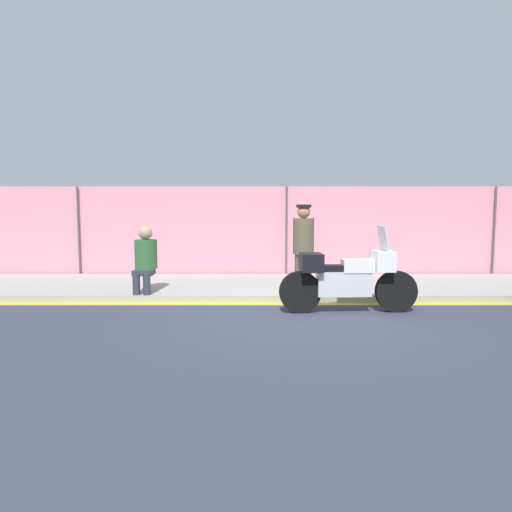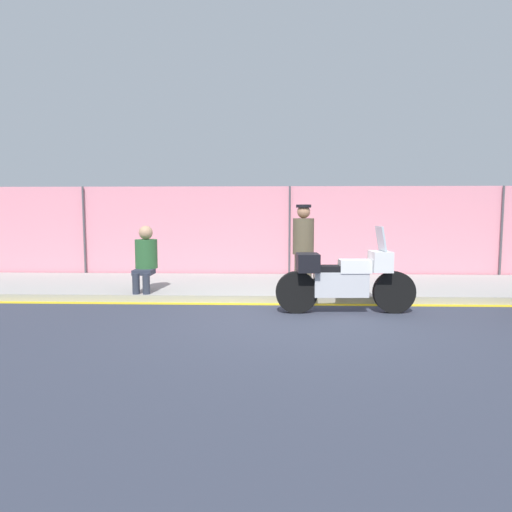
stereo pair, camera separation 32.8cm
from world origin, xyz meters
TOP-DOWN VIEW (x-y plane):
  - ground_plane at (0.00, 0.00)m, footprint 120.00×120.00m
  - sidewalk at (0.00, 2.85)m, footprint 38.64×3.06m
  - curb_paint_stripe at (0.00, 1.23)m, footprint 38.64×0.18m
  - storefront_fence at (-0.00, 4.46)m, footprint 36.71×0.17m
  - motorcycle at (0.78, 0.57)m, footprint 2.34×0.55m
  - officer_standing at (0.19, 2.07)m, footprint 0.42×0.42m
  - person_seated_on_curb at (-2.91, 1.77)m, footprint 0.43×0.69m

SIDE VIEW (x-z plane):
  - ground_plane at x=0.00m, z-range 0.00..0.00m
  - curb_paint_stripe at x=0.00m, z-range 0.00..0.01m
  - sidewalk at x=0.00m, z-range 0.00..0.14m
  - motorcycle at x=0.78m, z-range -0.14..1.32m
  - person_seated_on_curb at x=-2.91m, z-range 0.20..1.48m
  - officer_standing at x=0.19m, z-range 0.15..1.85m
  - storefront_fence at x=0.00m, z-range 0.00..2.33m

